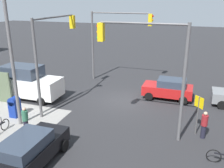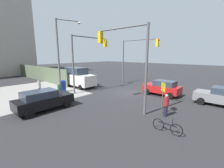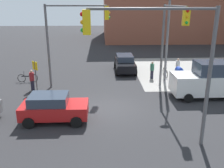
{
  "view_description": "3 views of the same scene",
  "coord_description": "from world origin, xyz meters",
  "px_view_note": "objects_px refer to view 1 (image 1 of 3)",
  "views": [
    {
      "loc": [
        -4.94,
        17.37,
        7.58
      ],
      "look_at": [
        0.92,
        0.23,
        1.37
      ],
      "focal_mm": 40.0,
      "sensor_mm": 36.0,
      "label": 1
    },
    {
      "loc": [
        -9.72,
        13.97,
        4.38
      ],
      "look_at": [
        2.41,
        0.41,
        0.8
      ],
      "focal_mm": 24.0,
      "sensor_mm": 36.0,
      "label": 2
    },
    {
      "loc": [
        -0.34,
        -15.05,
        6.65
      ],
      "look_at": [
        0.28,
        -0.51,
        1.84
      ],
      "focal_mm": 40.0,
      "sensor_mm": 36.0,
      "label": 3
    }
  ],
  "objects_px": {
    "traffic_signal_nw_corner": "(149,58)",
    "traffic_signal_se_corner": "(115,33)",
    "coupe_black": "(30,150)",
    "pedestrian_crossing": "(25,119)",
    "sedan_red": "(169,88)",
    "pedestrian_walking_north": "(204,124)",
    "traffic_signal_ne_corner": "(53,44)",
    "street_lamp_corner": "(17,50)",
    "van_white_delivery": "(27,82)",
    "mailbox_blue": "(15,106)"
  },
  "relations": [
    {
      "from": "traffic_signal_nw_corner",
      "to": "traffic_signal_se_corner",
      "type": "xyz_separation_m",
      "value": [
        4.91,
        -9.0,
        0.05
      ]
    },
    {
      "from": "coupe_black",
      "to": "pedestrian_crossing",
      "type": "xyz_separation_m",
      "value": [
        2.22,
        -2.6,
        -0.03
      ]
    },
    {
      "from": "sedan_red",
      "to": "pedestrian_walking_north",
      "type": "relative_size",
      "value": 2.34
    },
    {
      "from": "traffic_signal_ne_corner",
      "to": "coupe_black",
      "type": "height_order",
      "value": "traffic_signal_ne_corner"
    },
    {
      "from": "street_lamp_corner",
      "to": "coupe_black",
      "type": "xyz_separation_m",
      "value": [
        -3.1,
        3.65,
        -3.86
      ]
    },
    {
      "from": "traffic_signal_ne_corner",
      "to": "pedestrian_crossing",
      "type": "relative_size",
      "value": 4.1
    },
    {
      "from": "traffic_signal_ne_corner",
      "to": "coupe_black",
      "type": "distance_m",
      "value": 8.08
    },
    {
      "from": "traffic_signal_se_corner",
      "to": "traffic_signal_ne_corner",
      "type": "relative_size",
      "value": 1.0
    },
    {
      "from": "traffic_signal_se_corner",
      "to": "sedan_red",
      "type": "relative_size",
      "value": 1.7
    },
    {
      "from": "traffic_signal_se_corner",
      "to": "coupe_black",
      "type": "relative_size",
      "value": 1.49
    },
    {
      "from": "traffic_signal_nw_corner",
      "to": "van_white_delivery",
      "type": "xyz_separation_m",
      "value": [
        10.19,
        -2.7,
        -3.32
      ]
    },
    {
      "from": "traffic_signal_ne_corner",
      "to": "pedestrian_crossing",
      "type": "distance_m",
      "value": 5.59
    },
    {
      "from": "pedestrian_crossing",
      "to": "traffic_signal_se_corner",
      "type": "bearing_deg",
      "value": 8.21
    },
    {
      "from": "van_white_delivery",
      "to": "pedestrian_walking_north",
      "type": "bearing_deg",
      "value": 171.49
    },
    {
      "from": "traffic_signal_ne_corner",
      "to": "pedestrian_walking_north",
      "type": "bearing_deg",
      "value": 172.36
    },
    {
      "from": "van_white_delivery",
      "to": "pedestrian_walking_north",
      "type": "height_order",
      "value": "van_white_delivery"
    },
    {
      "from": "traffic_signal_nw_corner",
      "to": "sedan_red",
      "type": "xyz_separation_m",
      "value": [
        -0.54,
        -6.15,
        -3.76
      ]
    },
    {
      "from": "pedestrian_crossing",
      "to": "sedan_red",
      "type": "bearing_deg",
      "value": -24.02
    },
    {
      "from": "street_lamp_corner",
      "to": "coupe_black",
      "type": "relative_size",
      "value": 1.84
    },
    {
      "from": "traffic_signal_se_corner",
      "to": "mailbox_blue",
      "type": "bearing_deg",
      "value": 67.57
    },
    {
      "from": "traffic_signal_nw_corner",
      "to": "mailbox_blue",
      "type": "relative_size",
      "value": 4.55
    },
    {
      "from": "pedestrian_walking_north",
      "to": "traffic_signal_se_corner",
      "type": "bearing_deg",
      "value": 44.83
    },
    {
      "from": "traffic_signal_se_corner",
      "to": "street_lamp_corner",
      "type": "bearing_deg",
      "value": 74.26
    },
    {
      "from": "traffic_signal_se_corner",
      "to": "pedestrian_crossing",
      "type": "xyz_separation_m",
      "value": [
        1.92,
        11.0,
        -3.83
      ]
    },
    {
      "from": "pedestrian_walking_north",
      "to": "coupe_black",
      "type": "bearing_deg",
      "value": 124.88
    },
    {
      "from": "traffic_signal_se_corner",
      "to": "mailbox_blue",
      "type": "relative_size",
      "value": 4.55
    },
    {
      "from": "street_lamp_corner",
      "to": "sedan_red",
      "type": "distance_m",
      "value": 11.55
    },
    {
      "from": "pedestrian_walking_north",
      "to": "traffic_signal_ne_corner",
      "type": "bearing_deg",
      "value": 82.97
    },
    {
      "from": "traffic_signal_nw_corner",
      "to": "street_lamp_corner",
      "type": "relative_size",
      "value": 0.81
    },
    {
      "from": "traffic_signal_se_corner",
      "to": "traffic_signal_ne_corner",
      "type": "distance_m",
      "value": 7.27
    },
    {
      "from": "traffic_signal_ne_corner",
      "to": "pedestrian_crossing",
      "type": "xyz_separation_m",
      "value": [
        -0.3,
        4.08,
        -3.81
      ]
    },
    {
      "from": "coupe_black",
      "to": "van_white_delivery",
      "type": "height_order",
      "value": "van_white_delivery"
    },
    {
      "from": "traffic_signal_se_corner",
      "to": "coupe_black",
      "type": "distance_m",
      "value": 14.13
    },
    {
      "from": "street_lamp_corner",
      "to": "coupe_black",
      "type": "distance_m",
      "value": 6.15
    },
    {
      "from": "coupe_black",
      "to": "traffic_signal_se_corner",
      "type": "bearing_deg",
      "value": -88.75
    },
    {
      "from": "traffic_signal_ne_corner",
      "to": "mailbox_blue",
      "type": "xyz_separation_m",
      "value": [
        1.7,
        2.58,
        -3.87
      ]
    },
    {
      "from": "sedan_red",
      "to": "traffic_signal_ne_corner",
      "type": "bearing_deg",
      "value": 27.92
    },
    {
      "from": "sedan_red",
      "to": "pedestrian_crossing",
      "type": "relative_size",
      "value": 2.42
    },
    {
      "from": "traffic_signal_ne_corner",
      "to": "mailbox_blue",
      "type": "distance_m",
      "value": 4.95
    },
    {
      "from": "traffic_signal_nw_corner",
      "to": "pedestrian_crossing",
      "type": "relative_size",
      "value": 4.1
    },
    {
      "from": "traffic_signal_ne_corner",
      "to": "pedestrian_walking_north",
      "type": "distance_m",
      "value": 11.06
    },
    {
      "from": "street_lamp_corner",
      "to": "sedan_red",
      "type": "bearing_deg",
      "value": -139.31
    },
    {
      "from": "traffic_signal_ne_corner",
      "to": "sedan_red",
      "type": "height_order",
      "value": "traffic_signal_ne_corner"
    },
    {
      "from": "traffic_signal_se_corner",
      "to": "traffic_signal_ne_corner",
      "type": "height_order",
      "value": "same"
    },
    {
      "from": "traffic_signal_se_corner",
      "to": "sedan_red",
      "type": "bearing_deg",
      "value": 152.37
    },
    {
      "from": "traffic_signal_se_corner",
      "to": "pedestrian_crossing",
      "type": "height_order",
      "value": "traffic_signal_se_corner"
    },
    {
      "from": "street_lamp_corner",
      "to": "pedestrian_walking_north",
      "type": "distance_m",
      "value": 11.66
    },
    {
      "from": "mailbox_blue",
      "to": "coupe_black",
      "type": "distance_m",
      "value": 5.89
    },
    {
      "from": "mailbox_blue",
      "to": "sedan_red",
      "type": "relative_size",
      "value": 0.37
    },
    {
      "from": "traffic_signal_ne_corner",
      "to": "van_white_delivery",
      "type": "bearing_deg",
      "value": -11.42
    }
  ]
}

